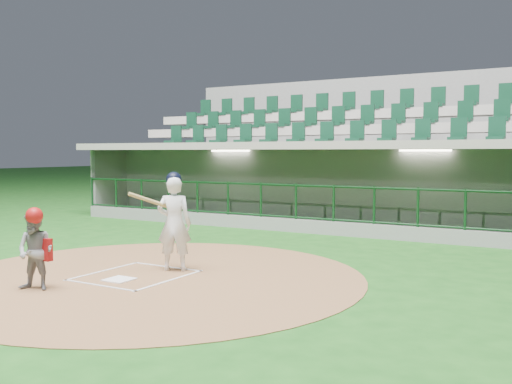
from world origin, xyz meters
TOP-DOWN VIEW (x-y plane):
  - ground at (0.00, 0.00)m, footprint 120.00×120.00m
  - dirt_circle at (0.30, -0.20)m, footprint 7.20×7.20m
  - home_plate at (0.00, -0.70)m, footprint 0.43×0.43m
  - batter_box_chalk at (0.00, -0.30)m, footprint 1.55×1.80m
  - dugout_structure at (0.08, 7.81)m, footprint 16.40×3.70m
  - seating_deck at (0.00, 10.91)m, footprint 17.00×6.72m
  - batter at (0.30, 0.39)m, footprint 0.90×0.95m
  - catcher at (-0.63, -1.83)m, footprint 0.69×0.61m

SIDE VIEW (x-z plane):
  - ground at x=0.00m, z-range 0.00..0.00m
  - dirt_circle at x=0.30m, z-range 0.00..0.01m
  - batter_box_chalk at x=0.00m, z-range 0.01..0.02m
  - home_plate at x=0.00m, z-range 0.01..0.03m
  - catcher at x=-0.63m, z-range 0.00..1.28m
  - batter at x=0.30m, z-range 0.01..1.78m
  - dugout_structure at x=0.08m, z-range -0.53..2.47m
  - seating_deck at x=0.00m, z-range -1.15..4.00m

